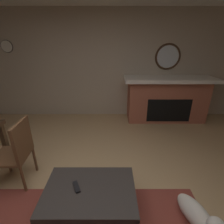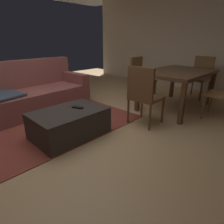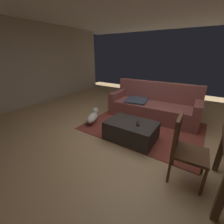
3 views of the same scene
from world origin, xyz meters
name	(u,v)px [view 1 (image 1 of 3)]	position (x,y,z in m)	size (l,w,h in m)	color
floor	(84,224)	(0.00, 0.00, 0.00)	(9.33, 9.33, 0.00)	tan
wall_back_fireplace_side	(100,66)	(0.00, -3.10, 1.30)	(8.18, 0.12, 2.59)	#B7A893
fireplace	(166,99)	(-1.67, -2.73, 0.56)	(2.12, 0.76, 1.10)	#9E5642
round_wall_mirror	(168,57)	(-1.67, -3.01, 1.53)	(0.62, 0.05, 0.62)	#4C331E
ottoman_coffee_table	(90,202)	(-0.07, -0.12, 0.19)	(0.99, 0.67, 0.38)	#2D2826
tv_remote	(76,187)	(0.07, -0.14, 0.40)	(0.05, 0.16, 0.02)	black
dining_chair_west	(17,150)	(0.96, -0.63, 0.52)	(0.46, 0.46, 0.93)	brown
small_dog	(198,215)	(-1.21, 0.02, 0.18)	(0.36, 0.56, 0.31)	silver
wall_clock	(7,46)	(2.18, -3.01, 1.77)	(0.29, 0.03, 0.29)	silver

